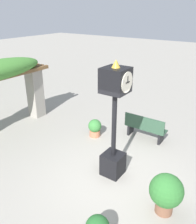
# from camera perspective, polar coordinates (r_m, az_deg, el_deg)

# --- Properties ---
(ground_plane) EXTENTS (60.00, 60.00, 0.00)m
(ground_plane) POSITION_cam_1_polar(r_m,az_deg,el_deg) (6.65, 4.05, -16.00)
(ground_plane) COLOR gray
(pedestal_clock) EXTENTS (0.60, 0.65, 3.18)m
(pedestal_clock) POSITION_cam_1_polar(r_m,az_deg,el_deg) (6.00, 3.93, -1.97)
(pedestal_clock) COLOR black
(pedestal_clock) RESTS_ON ground
(potted_plant_near_left) EXTENTS (0.75, 0.75, 0.99)m
(potted_plant_near_left) POSITION_cam_1_polar(r_m,az_deg,el_deg) (5.65, 16.06, -18.03)
(potted_plant_near_left) COLOR brown
(potted_plant_near_left) RESTS_ON ground
(potted_plant_far_left) EXTENTS (0.47, 0.47, 0.64)m
(potted_plant_far_left) POSITION_cam_1_polar(r_m,az_deg,el_deg) (8.47, -0.76, -3.77)
(potted_plant_far_left) COLOR #B26B4C
(potted_plant_far_left) RESTS_ON ground
(park_bench) EXTENTS (0.42, 1.44, 0.89)m
(park_bench) POSITION_cam_1_polar(r_m,az_deg,el_deg) (8.41, 11.23, -3.74)
(park_bench) COLOR #2D4C38
(park_bench) RESTS_ON ground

